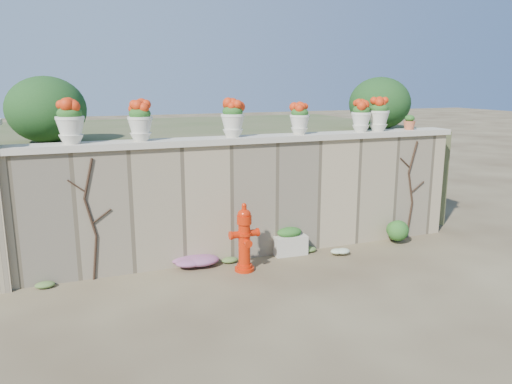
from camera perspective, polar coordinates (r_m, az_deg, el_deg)
name	(u,v)px	position (r m, az deg, el deg)	size (l,w,h in m)	color
ground	(295,293)	(7.44, 4.44, -11.38)	(80.00, 80.00, 0.00)	#473723
stone_wall	(251,199)	(8.69, -0.58, -0.84)	(8.00, 0.40, 2.00)	tan
wall_cap	(251,139)	(8.51, -0.59, 6.05)	(8.10, 0.52, 0.10)	beige
raised_fill	(202,170)	(11.68, -6.14, 2.56)	(9.00, 6.00, 2.00)	#384C23
back_shrub_left	(46,110)	(9.13, -22.86, 8.67)	(1.30, 1.30, 1.10)	#143814
back_shrub_right	(380,103)	(11.14, 13.96, 9.81)	(1.30, 1.30, 1.10)	#143814
vine_left	(91,218)	(7.96, -18.31, -2.82)	(0.60, 0.04, 1.91)	black
vine_right	(411,188)	(10.09, 17.30, 0.42)	(0.60, 0.04, 1.91)	black
fire_hydrant	(244,237)	(8.03, -1.34, -5.21)	(0.48, 0.34, 1.12)	red
planter_box	(289,242)	(8.92, 3.83, -5.68)	(0.60, 0.37, 0.49)	beige
green_shrub	(400,228)	(9.84, 16.17, -4.00)	(0.62, 0.56, 0.59)	#1E5119
magenta_clump	(195,259)	(8.41, -6.98, -7.65)	(0.93, 0.62, 0.25)	#C126B0
white_flowers	(338,251)	(9.00, 9.38, -6.63)	(0.47, 0.37, 0.17)	white
urn_pot_0	(70,122)	(7.94, -20.48, 7.51)	(0.42, 0.42, 0.66)	beige
urn_pot_1	(140,121)	(8.02, -13.10, 7.85)	(0.39, 0.39, 0.61)	beige
urn_pot_2	(233,119)	(8.37, -2.67, 8.38)	(0.39, 0.39, 0.62)	beige
urn_pot_3	(300,119)	(8.84, 5.01, 8.33)	(0.35, 0.35, 0.55)	beige
urn_pot_4	(361,116)	(9.46, 11.93, 8.48)	(0.37, 0.37, 0.57)	beige
urn_pot_5	(379,115)	(9.68, 13.85, 8.57)	(0.39, 0.39, 0.61)	beige
terracotta_pot	(409,123)	(10.11, 17.13, 7.54)	(0.23, 0.23, 0.27)	#C15F3B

